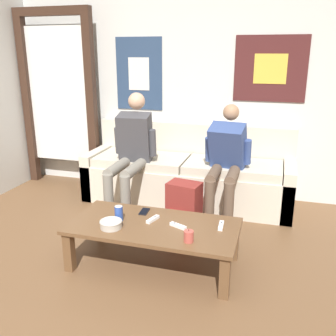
{
  "coord_description": "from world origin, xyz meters",
  "views": [
    {
      "loc": [
        1.06,
        -1.72,
        1.65
      ],
      "look_at": [
        0.15,
        1.32,
        0.66
      ],
      "focal_mm": 40.0,
      "sensor_mm": 36.0,
      "label": 1
    }
  ],
  "objects_px": {
    "game_controller_near_left": "(153,219)",
    "game_controller_near_right": "(178,226)",
    "backpack": "(184,208)",
    "ceramic_bowl": "(111,224)",
    "person_seated_teen": "(226,160)",
    "pillar_candle": "(189,236)",
    "couch": "(188,176)",
    "person_seated_adult": "(131,150)",
    "coffee_table": "(154,230)",
    "game_controller_far_center": "(221,226)",
    "drink_can_blue": "(119,213)",
    "cell_phone": "(144,211)"
  },
  "relations": [
    {
      "from": "game_controller_near_left",
      "to": "game_controller_near_right",
      "type": "relative_size",
      "value": 1.02
    },
    {
      "from": "backpack",
      "to": "ceramic_bowl",
      "type": "bearing_deg",
      "value": -114.76
    },
    {
      "from": "person_seated_teen",
      "to": "pillar_candle",
      "type": "xyz_separation_m",
      "value": [
        -0.08,
        -1.23,
        -0.23
      ]
    },
    {
      "from": "couch",
      "to": "game_controller_near_right",
      "type": "distance_m",
      "value": 1.44
    },
    {
      "from": "person_seated_adult",
      "to": "game_controller_near_left",
      "type": "bearing_deg",
      "value": -59.2
    },
    {
      "from": "person_seated_adult",
      "to": "person_seated_teen",
      "type": "distance_m",
      "value": 0.99
    },
    {
      "from": "couch",
      "to": "person_seated_adult",
      "type": "distance_m",
      "value": 0.76
    },
    {
      "from": "coffee_table",
      "to": "game_controller_near_left",
      "type": "relative_size",
      "value": 8.97
    },
    {
      "from": "person_seated_teen",
      "to": "game_controller_near_right",
      "type": "height_order",
      "value": "person_seated_teen"
    },
    {
      "from": "game_controller_near_right",
      "to": "person_seated_teen",
      "type": "bearing_deg",
      "value": 78.65
    },
    {
      "from": "coffee_table",
      "to": "ceramic_bowl",
      "type": "distance_m",
      "value": 0.34
    },
    {
      "from": "ceramic_bowl",
      "to": "pillar_candle",
      "type": "bearing_deg",
      "value": -4.1
    },
    {
      "from": "game_controller_far_center",
      "to": "drink_can_blue",
      "type": "bearing_deg",
      "value": -171.73
    },
    {
      "from": "person_seated_adult",
      "to": "game_controller_far_center",
      "type": "relative_size",
      "value": 8.53
    },
    {
      "from": "ceramic_bowl",
      "to": "game_controller_near_right",
      "type": "height_order",
      "value": "ceramic_bowl"
    },
    {
      "from": "ceramic_bowl",
      "to": "cell_phone",
      "type": "relative_size",
      "value": 1.24
    },
    {
      "from": "couch",
      "to": "person_seated_adult",
      "type": "height_order",
      "value": "person_seated_adult"
    },
    {
      "from": "ceramic_bowl",
      "to": "game_controller_near_right",
      "type": "distance_m",
      "value": 0.52
    },
    {
      "from": "game_controller_near_left",
      "to": "cell_phone",
      "type": "height_order",
      "value": "game_controller_near_left"
    },
    {
      "from": "person_seated_teen",
      "to": "game_controller_near_right",
      "type": "bearing_deg",
      "value": -101.35
    },
    {
      "from": "couch",
      "to": "person_seated_teen",
      "type": "relative_size",
      "value": 2.02
    },
    {
      "from": "person_seated_teen",
      "to": "drink_can_blue",
      "type": "height_order",
      "value": "person_seated_teen"
    },
    {
      "from": "backpack",
      "to": "game_controller_near_right",
      "type": "bearing_deg",
      "value": -79.6
    },
    {
      "from": "couch",
      "to": "pillar_candle",
      "type": "xyz_separation_m",
      "value": [
        0.4,
        -1.61,
        0.1
      ]
    },
    {
      "from": "couch",
      "to": "game_controller_far_center",
      "type": "height_order",
      "value": "couch"
    },
    {
      "from": "coffee_table",
      "to": "ceramic_bowl",
      "type": "height_order",
      "value": "ceramic_bowl"
    },
    {
      "from": "couch",
      "to": "person_seated_adult",
      "type": "xyz_separation_m",
      "value": [
        -0.52,
        -0.42,
        0.37
      ]
    },
    {
      "from": "couch",
      "to": "game_controller_near_left",
      "type": "distance_m",
      "value": 1.35
    },
    {
      "from": "game_controller_far_center",
      "to": "game_controller_near_right",
      "type": "bearing_deg",
      "value": -162.6
    },
    {
      "from": "game_controller_near_left",
      "to": "game_controller_near_right",
      "type": "xyz_separation_m",
      "value": [
        0.23,
        -0.06,
        0.0
      ]
    },
    {
      "from": "pillar_candle",
      "to": "drink_can_blue",
      "type": "bearing_deg",
      "value": 163.71
    },
    {
      "from": "person_seated_teen",
      "to": "backpack",
      "type": "relative_size",
      "value": 2.39
    },
    {
      "from": "person_seated_teen",
      "to": "game_controller_far_center",
      "type": "xyz_separation_m",
      "value": [
        0.11,
        -0.94,
        -0.26
      ]
    },
    {
      "from": "coffee_table",
      "to": "backpack",
      "type": "xyz_separation_m",
      "value": [
        0.08,
        0.66,
        -0.08
      ]
    },
    {
      "from": "person_seated_adult",
      "to": "game_controller_far_center",
      "type": "xyz_separation_m",
      "value": [
        1.1,
        -0.89,
        -0.3
      ]
    },
    {
      "from": "couch",
      "to": "coffee_table",
      "type": "relative_size",
      "value": 1.75
    },
    {
      "from": "pillar_candle",
      "to": "game_controller_near_left",
      "type": "height_order",
      "value": "pillar_candle"
    },
    {
      "from": "couch",
      "to": "ceramic_bowl",
      "type": "xyz_separation_m",
      "value": [
        -0.23,
        -1.56,
        0.09
      ]
    },
    {
      "from": "person_seated_teen",
      "to": "cell_phone",
      "type": "xyz_separation_m",
      "value": [
        -0.56,
        -0.84,
        -0.27
      ]
    },
    {
      "from": "couch",
      "to": "ceramic_bowl",
      "type": "relative_size",
      "value": 13.27
    },
    {
      "from": "couch",
      "to": "person_seated_teen",
      "type": "height_order",
      "value": "person_seated_teen"
    },
    {
      "from": "cell_phone",
      "to": "drink_can_blue",
      "type": "bearing_deg",
      "value": -123.08
    },
    {
      "from": "pillar_candle",
      "to": "cell_phone",
      "type": "xyz_separation_m",
      "value": [
        -0.48,
        0.39,
        -0.04
      ]
    },
    {
      "from": "pillar_candle",
      "to": "cell_phone",
      "type": "distance_m",
      "value": 0.62
    },
    {
      "from": "ceramic_bowl",
      "to": "pillar_candle",
      "type": "xyz_separation_m",
      "value": [
        0.63,
        -0.04,
        0.01
      ]
    },
    {
      "from": "couch",
      "to": "pillar_candle",
      "type": "height_order",
      "value": "couch"
    },
    {
      "from": "backpack",
      "to": "game_controller_near_left",
      "type": "xyz_separation_m",
      "value": [
        -0.1,
        -0.6,
        0.14
      ]
    },
    {
      "from": "pillar_candle",
      "to": "game_controller_near_right",
      "type": "distance_m",
      "value": 0.24
    },
    {
      "from": "backpack",
      "to": "couch",
      "type": "bearing_deg",
      "value": 100.84
    },
    {
      "from": "cell_phone",
      "to": "ceramic_bowl",
      "type": "bearing_deg",
      "value": -112.75
    }
  ]
}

